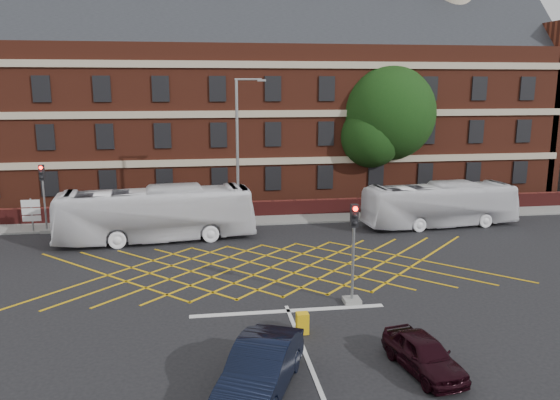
{
  "coord_description": "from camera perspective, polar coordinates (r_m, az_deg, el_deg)",
  "views": [
    {
      "loc": [
        -3.37,
        -24.08,
        9.02
      ],
      "look_at": [
        0.39,
        1.5,
        3.59
      ],
      "focal_mm": 35.0,
      "sensor_mm": 36.0,
      "label": 1
    }
  ],
  "objects": [
    {
      "name": "street_lamp",
      "position": [
        33.49,
        -4.31,
        1.98
      ],
      "size": [
        2.25,
        1.0,
        9.44
      ],
      "color": "slate",
      "rests_on": "ground"
    },
    {
      "name": "traffic_light_far",
      "position": [
        36.84,
        -23.37,
        -0.48
      ],
      "size": [
        0.7,
        0.7,
        4.27
      ],
      "color": "slate",
      "rests_on": "ground"
    },
    {
      "name": "victorian_building",
      "position": [
        46.23,
        -3.94,
        10.37
      ],
      "size": [
        51.0,
        12.17,
        20.4
      ],
      "color": "#5F2618",
      "rests_on": "ground"
    },
    {
      "name": "centre_line",
      "position": [
        17.05,
        4.6,
        -20.07
      ],
      "size": [
        0.15,
        14.0,
        0.02
      ],
      "primitive_type": "cube",
      "color": "silver",
      "rests_on": "ground"
    },
    {
      "name": "ground",
      "position": [
        25.93,
        -0.38,
        -8.49
      ],
      "size": [
        120.0,
        120.0,
        0.0
      ],
      "primitive_type": "plane",
      "color": "black",
      "rests_on": "ground"
    },
    {
      "name": "boundary_wall",
      "position": [
        38.18,
        -3.1,
        -0.97
      ],
      "size": [
        56.0,
        0.5,
        1.1
      ],
      "primitive_type": "cube",
      "color": "#511615",
      "rests_on": "ground"
    },
    {
      "name": "stop_line",
      "position": [
        22.72,
        0.87,
        -11.5
      ],
      "size": [
        8.0,
        0.3,
        0.02
      ],
      "primitive_type": "cube",
      "color": "silver",
      "rests_on": "ground"
    },
    {
      "name": "far_pavement",
      "position": [
        37.33,
        -2.95,
        -2.04
      ],
      "size": [
        60.0,
        3.0,
        0.12
      ],
      "primitive_type": "cube",
      "color": "slate",
      "rests_on": "ground"
    },
    {
      "name": "box_junction_hatching",
      "position": [
        27.8,
        -0.96,
        -7.05
      ],
      "size": [
        8.22,
        8.22,
        0.02
      ],
      "primitive_type": "cube",
      "rotation": [
        0.0,
        0.0,
        0.79
      ],
      "color": "#CC990C",
      "rests_on": "ground"
    },
    {
      "name": "car_navy",
      "position": [
        17.0,
        -2.05,
        -17.17
      ],
      "size": [
        3.34,
        4.96,
        1.55
      ],
      "primitive_type": "imported",
      "rotation": [
        0.0,
        0.0,
        -0.4
      ],
      "color": "black",
      "rests_on": "ground"
    },
    {
      "name": "utility_cabinet",
      "position": [
        20.73,
        2.35,
        -12.73
      ],
      "size": [
        0.45,
        0.39,
        0.79
      ],
      "primitive_type": "cube",
      "color": "#E3AF0D",
      "rests_on": "ground"
    },
    {
      "name": "car_maroon",
      "position": [
        18.74,
        14.78,
        -15.29
      ],
      "size": [
        2.01,
        3.68,
        1.19
      ],
      "primitive_type": "imported",
      "rotation": [
        0.0,
        0.0,
        0.18
      ],
      "color": "black",
      "rests_on": "ground"
    },
    {
      "name": "bus_left",
      "position": [
        32.97,
        -12.82,
        -1.43
      ],
      "size": [
        11.74,
        3.86,
        3.21
      ],
      "primitive_type": "imported",
      "rotation": [
        0.0,
        0.0,
        1.67
      ],
      "color": "white",
      "rests_on": "ground"
    },
    {
      "name": "traffic_light_near",
      "position": [
        23.1,
        7.63,
        -6.55
      ],
      "size": [
        0.7,
        0.7,
        4.27
      ],
      "color": "slate",
      "rests_on": "ground"
    },
    {
      "name": "bus_right",
      "position": [
        36.98,
        16.38,
        -0.47
      ],
      "size": [
        10.41,
        3.28,
        2.85
      ],
      "primitive_type": "imported",
      "rotation": [
        0.0,
        0.0,
        1.66
      ],
      "color": "white",
      "rests_on": "ground"
    },
    {
      "name": "deciduous_tree",
      "position": [
        43.47,
        11.07,
        8.22
      ],
      "size": [
        7.64,
        7.42,
        10.65
      ],
      "color": "black",
      "rests_on": "ground"
    },
    {
      "name": "direction_signs",
      "position": [
        37.09,
        -24.56,
        -1.11
      ],
      "size": [
        1.1,
        0.16,
        2.2
      ],
      "color": "gray",
      "rests_on": "ground"
    }
  ]
}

